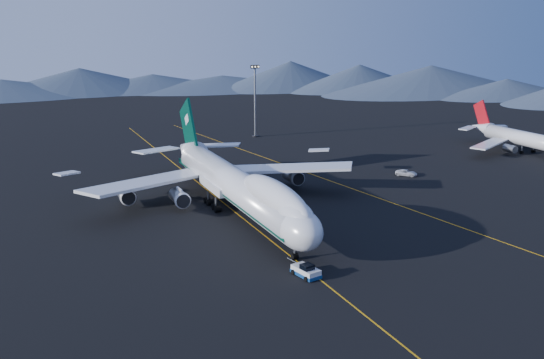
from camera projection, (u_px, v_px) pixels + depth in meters
name	position (u px, v px, depth m)	size (l,w,h in m)	color
ground	(236.00, 213.00, 119.69)	(500.00, 500.00, 0.00)	black
taxiway_line_main	(236.00, 213.00, 119.68)	(0.25, 220.00, 0.01)	orange
taxiway_line_side	(343.00, 185.00, 140.23)	(0.25, 200.00, 0.01)	orange
boeing_747	(236.00, 185.00, 118.26)	(59.62, 72.43, 19.37)	silver
pushback_tug	(306.00, 272.00, 89.80)	(3.47, 5.14, 2.07)	silver
second_jet	(530.00, 140.00, 173.23)	(41.32, 46.68, 13.28)	silver
service_van	(406.00, 173.00, 148.87)	(2.43, 5.26, 1.46)	silver
floodlight_mast	(255.00, 101.00, 197.63)	(2.89, 2.17, 23.38)	black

